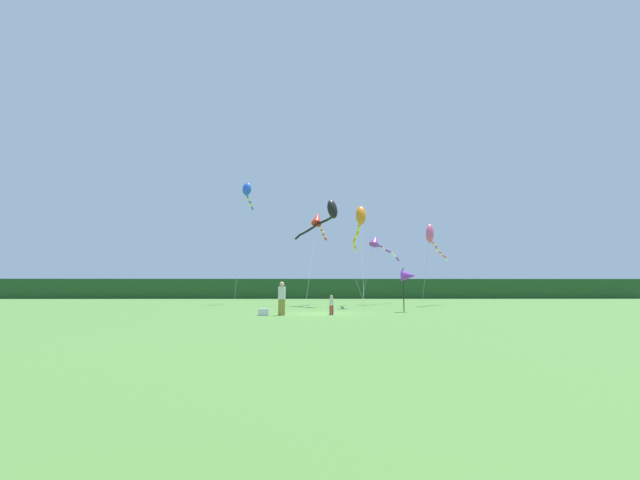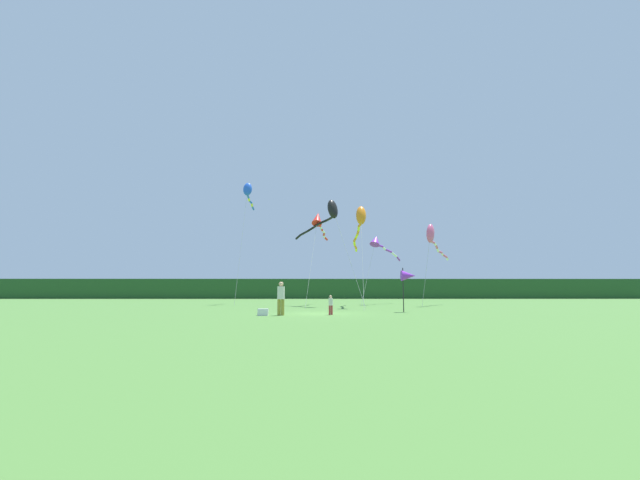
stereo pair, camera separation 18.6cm
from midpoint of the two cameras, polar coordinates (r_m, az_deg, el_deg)
name	(u,v)px [view 2 (the right image)]	position (r m, az deg, el deg)	size (l,w,h in m)	color
ground_plane	(321,314)	(24.92, 0.33, -10.06)	(120.00, 120.00, 0.00)	#477533
distant_treeline	(318,289)	(69.89, -0.19, -6.70)	(108.00, 2.25, 3.26)	#234C23
person_adult	(281,297)	(23.19, -5.14, -7.73)	(0.40, 0.40, 1.84)	olive
person_child	(331,304)	(23.66, 1.70, -8.75)	(0.24, 0.24, 1.09)	#B23338
cooler_box	(263,312)	(23.20, -7.59, -9.78)	(0.56, 0.42, 0.37)	silver
banner_flag_pole	(408,276)	(27.24, 12.19, -4.85)	(0.90, 0.70, 2.80)	black
kite_orange	(360,221)	(34.13, 5.67, 2.66)	(0.89, 10.75, 8.23)	#B2B2B2
kite_red	(318,220)	(38.39, -0.10, 2.71)	(2.06, 9.67, 8.74)	#B2B2B2
kite_purple	(378,243)	(41.63, 8.13, -0.38)	(5.22, 7.86, 6.92)	#B2B2B2
kite_rainbow	(432,237)	(38.56, 15.26, 0.43)	(4.58, 7.11, 7.34)	#B2B2B2
kite_blue	(248,192)	(43.51, -9.72, 6.55)	(0.99, 7.24, 12.35)	#B2B2B2
kite_black	(329,212)	(36.34, 1.44, 3.80)	(5.86, 7.58, 9.29)	#B2B2B2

